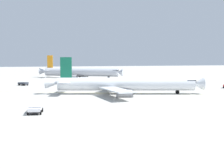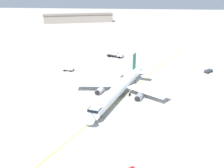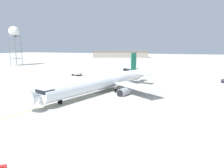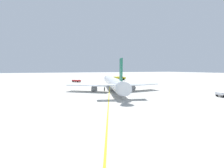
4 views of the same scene
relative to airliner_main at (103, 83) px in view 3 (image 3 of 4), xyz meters
name	(u,v)px [view 3 (image 3 of 4)]	position (x,y,z in m)	size (l,w,h in m)	color
ground_plane	(86,90)	(-5.75, 0.77, -2.59)	(600.00, 600.00, 0.00)	#ADAAA3
airliner_main	(103,83)	(0.00, 0.00, 0.00)	(31.33, 43.48, 10.52)	silver
fuel_tanker_truck	(130,68)	(-5.73, 48.28, -1.04)	(8.59, 5.12, 2.87)	#232326
pushback_tug_truck	(77,74)	(-22.73, 24.53, -1.79)	(4.37, 2.94, 1.30)	#232326
radar_tower	(14,33)	(-84.79, 52.34, 18.50)	(6.43, 6.43, 25.21)	slate
terminal_shed	(121,54)	(-49.17, 166.82, 1.15)	(63.76, 31.45, 7.43)	gray
taxiway_centreline	(120,89)	(3.26, 4.43, -2.59)	(63.54, 154.60, 0.01)	yellow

